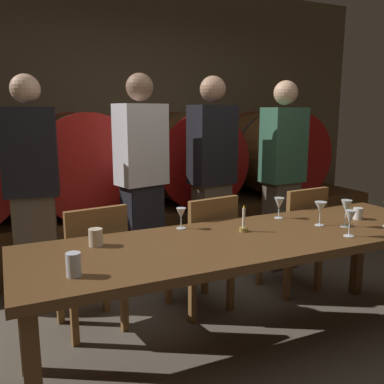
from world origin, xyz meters
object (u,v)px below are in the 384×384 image
at_px(chair_center, 205,248).
at_px(wine_glass_far_left, 181,214).
at_px(wine_barrel_center_left, 81,164).
at_px(guest_center_left, 142,182).
at_px(guest_far_right, 282,175).
at_px(dining_table, 250,247).
at_px(wine_glass_right, 346,207).
at_px(cup_left, 74,265).
at_px(guest_far_left, 33,191).
at_px(guest_center_right, 212,177).
at_px(wine_barrel_center_right, 187,158).
at_px(wine_glass_center_left, 350,218).
at_px(wine_barrel_far_right, 272,154).
at_px(chair_left, 93,263).
at_px(cup_right, 358,214).
at_px(wine_glass_left, 279,204).
at_px(cup_center, 96,237).
at_px(candle_center, 244,224).
at_px(wine_glass_center_right, 320,208).
at_px(chair_right, 296,234).

relative_size(chair_center, wine_glass_far_left, 6.62).
height_order(wine_barrel_center_left, guest_center_left, guest_center_left).
height_order(wine_barrel_center_left, guest_far_right, guest_far_right).
distance_m(dining_table, wine_glass_right, 0.70).
bearing_deg(cup_left, guest_far_left, 92.40).
relative_size(guest_center_left, guest_center_right, 1.00).
xyz_separation_m(wine_barrel_center_right, wine_glass_center_left, (0.04, -2.25, -0.13)).
bearing_deg(wine_barrel_far_right, wine_glass_right, -113.74).
bearing_deg(chair_left, wine_glass_far_left, 140.12).
height_order(wine_barrel_far_right, wine_glass_far_left, wine_barrel_far_right).
height_order(chair_center, cup_right, chair_center).
bearing_deg(wine_glass_left, wine_barrel_center_right, 87.23).
bearing_deg(wine_glass_far_left, wine_glass_right, -22.39).
xyz_separation_m(chair_center, cup_right, (0.89, -0.56, 0.30)).
relative_size(wine_barrel_center_left, cup_center, 9.97).
relative_size(guest_center_left, cup_center, 18.23).
height_order(wine_barrel_center_right, wine_glass_center_left, wine_barrel_center_right).
bearing_deg(guest_center_left, chair_center, 101.56).
relative_size(guest_center_left, cup_left, 16.07).
height_order(chair_center, wine_glass_far_left, chair_center).
bearing_deg(wine_glass_left, guest_center_right, 93.10).
bearing_deg(candle_center, wine_glass_far_left, 145.94).
height_order(chair_left, wine_glass_center_left, wine_glass_center_left).
bearing_deg(candle_center, dining_table, -99.22).
xyz_separation_m(wine_glass_left, wine_glass_center_left, (0.12, -0.52, 0.01)).
xyz_separation_m(wine_glass_far_left, wine_glass_center_right, (0.84, -0.31, 0.02)).
distance_m(dining_table, guest_far_right, 1.53).
bearing_deg(guest_center_left, wine_glass_center_left, 105.41).
bearing_deg(guest_far_right, wine_glass_far_left, 24.43).
relative_size(wine_barrel_far_right, guest_center_right, 0.55).
xyz_separation_m(wine_glass_left, cup_left, (-1.46, -0.46, -0.05)).
height_order(chair_left, guest_far_left, guest_far_left).
bearing_deg(wine_glass_center_right, chair_left, 155.18).
bearing_deg(guest_far_left, cup_left, 101.27).
height_order(chair_center, wine_glass_center_left, wine_glass_center_left).
relative_size(wine_barrel_center_right, cup_left, 8.79).
bearing_deg(wine_barrel_center_left, wine_glass_center_right, -59.95).
height_order(wine_barrel_center_right, cup_left, wine_barrel_center_right).
height_order(candle_center, cup_left, candle_center).
relative_size(dining_table, chair_center, 3.04).
distance_m(cup_center, cup_right, 1.76).
height_order(wine_barrel_far_right, guest_far_left, guest_far_left).
relative_size(wine_barrel_far_right, wine_glass_right, 5.54).
height_order(dining_table, chair_center, chair_center).
distance_m(guest_center_right, wine_glass_center_left, 1.44).
bearing_deg(wine_glass_center_right, guest_far_right, 64.74).
xyz_separation_m(chair_right, cup_left, (-1.87, -0.78, 0.31)).
relative_size(guest_far_left, guest_center_right, 0.98).
relative_size(candle_center, cup_left, 1.56).
bearing_deg(wine_glass_right, chair_left, 154.08).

